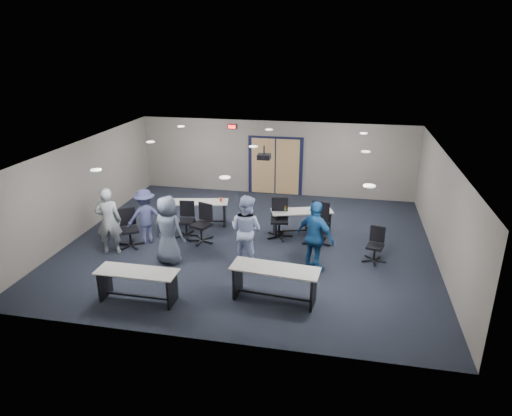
% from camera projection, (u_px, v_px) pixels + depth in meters
% --- Properties ---
extents(floor, '(10.00, 10.00, 0.00)m').
position_uv_depth(floor, '(250.00, 243.00, 12.92)').
color(floor, black).
rests_on(floor, ground).
extents(back_wall, '(10.00, 0.04, 2.70)m').
position_uv_depth(back_wall, '(276.00, 158.00, 16.58)').
color(back_wall, gray).
rests_on(back_wall, floor).
extents(front_wall, '(10.00, 0.04, 2.70)m').
position_uv_depth(front_wall, '(198.00, 278.00, 8.31)').
color(front_wall, gray).
rests_on(front_wall, floor).
extents(left_wall, '(0.04, 9.00, 2.70)m').
position_uv_depth(left_wall, '(83.00, 187.00, 13.37)').
color(left_wall, gray).
rests_on(left_wall, floor).
extents(right_wall, '(0.04, 9.00, 2.70)m').
position_uv_depth(right_wall, '(443.00, 211.00, 11.53)').
color(right_wall, gray).
rests_on(right_wall, floor).
extents(ceiling, '(10.00, 9.00, 0.04)m').
position_uv_depth(ceiling, '(249.00, 150.00, 11.98)').
color(ceiling, white).
rests_on(ceiling, back_wall).
extents(double_door, '(2.00, 0.07, 2.20)m').
position_uv_depth(double_door, '(275.00, 166.00, 16.65)').
color(double_door, black).
rests_on(double_door, back_wall).
extents(exit_sign, '(0.32, 0.07, 0.18)m').
position_uv_depth(exit_sign, '(232.00, 127.00, 16.44)').
color(exit_sign, black).
rests_on(exit_sign, back_wall).
extents(ceiling_projector, '(0.35, 0.32, 0.37)m').
position_uv_depth(ceiling_projector, '(264.00, 157.00, 12.48)').
color(ceiling_projector, black).
rests_on(ceiling_projector, ceiling).
extents(ceiling_can_lights, '(6.24, 5.74, 0.02)m').
position_uv_depth(ceiling_can_lights, '(251.00, 149.00, 12.22)').
color(ceiling_can_lights, white).
rests_on(ceiling_can_lights, ceiling).
extents(table_front_left, '(1.78, 0.60, 0.72)m').
position_uv_depth(table_front_left, '(137.00, 280.00, 9.94)').
color(table_front_left, beige).
rests_on(table_front_left, floor).
extents(table_front_right, '(1.98, 0.81, 0.78)m').
position_uv_depth(table_front_right, '(275.00, 278.00, 9.94)').
color(table_front_right, beige).
rests_on(table_front_right, floor).
extents(table_back_left, '(1.94, 0.98, 0.87)m').
position_uv_depth(table_back_left, '(198.00, 209.00, 14.04)').
color(table_back_left, beige).
rests_on(table_back_left, floor).
extents(table_back_right, '(1.87, 1.08, 0.99)m').
position_uv_depth(table_back_right, '(301.00, 218.00, 13.39)').
color(table_back_right, beige).
rests_on(table_back_right, floor).
extents(chair_back_a, '(0.70, 0.70, 1.03)m').
position_uv_depth(chair_back_a, '(186.00, 220.00, 13.19)').
color(chair_back_a, black).
rests_on(chair_back_a, floor).
extents(chair_back_b, '(0.89, 0.89, 1.09)m').
position_uv_depth(chair_back_b, '(201.00, 224.00, 12.83)').
color(chair_back_b, black).
rests_on(chair_back_b, floor).
extents(chair_back_c, '(0.80, 0.80, 1.13)m').
position_uv_depth(chair_back_c, '(279.00, 219.00, 13.12)').
color(chair_back_c, black).
rests_on(chair_back_c, floor).
extents(chair_back_d, '(0.92, 0.92, 1.19)m').
position_uv_depth(chair_back_d, '(317.00, 224.00, 12.66)').
color(chair_back_d, black).
rests_on(chair_back_d, floor).
extents(chair_loose_left, '(0.92, 0.92, 1.05)m').
position_uv_depth(chair_loose_left, '(129.00, 229.00, 12.55)').
color(chair_loose_left, black).
rests_on(chair_loose_left, floor).
extents(chair_loose_right, '(0.70, 0.70, 0.92)m').
position_uv_depth(chair_loose_right, '(375.00, 245.00, 11.70)').
color(chair_loose_right, black).
rests_on(chair_loose_right, floor).
extents(person_gray, '(0.76, 0.61, 1.83)m').
position_uv_depth(person_gray, '(109.00, 221.00, 12.05)').
color(person_gray, '#91999F').
rests_on(person_gray, floor).
extents(person_plaid, '(0.99, 0.78, 1.78)m').
position_uv_depth(person_plaid, '(168.00, 230.00, 11.54)').
color(person_plaid, slate).
rests_on(person_plaid, floor).
extents(person_lightblue, '(1.09, 0.98, 1.83)m').
position_uv_depth(person_lightblue, '(246.00, 230.00, 11.48)').
color(person_lightblue, '#BCCCF9').
rests_on(person_lightblue, floor).
extents(person_navy, '(1.15, 0.95, 1.83)m').
position_uv_depth(person_navy, '(315.00, 237.00, 11.06)').
color(person_navy, navy).
rests_on(person_navy, floor).
extents(person_back, '(1.17, 1.03, 1.58)m').
position_uv_depth(person_back, '(145.00, 216.00, 12.72)').
color(person_back, '#44487A').
rests_on(person_back, floor).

